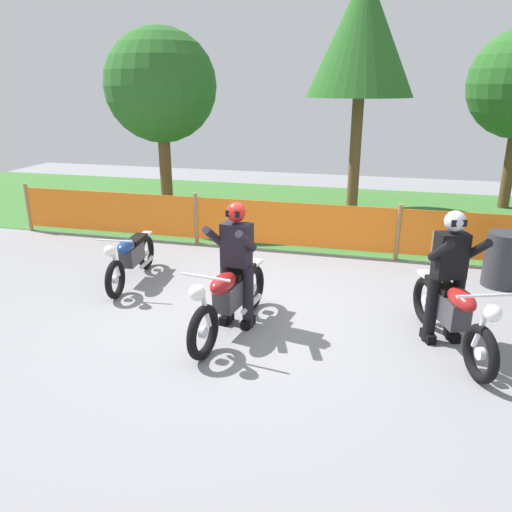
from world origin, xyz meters
The scene contains 12 objects.
ground centered at (0.00, 0.00, -0.01)m, with size 24.00×24.00×0.02m, color gray.
grass_verge centered at (0.00, 6.29, 0.01)m, with size 24.00×6.54×0.01m, color #386B2D.
barrier_fence centered at (0.00, 3.02, 0.54)m, with size 11.85×0.08×1.05m.
tree_leftmost centered at (-3.40, 4.85, 3.04)m, with size 2.52×2.52×4.32m.
tree_near_left centered at (0.88, 6.75, 4.17)m, with size 2.55×2.55×5.62m.
motorcycle_lead centered at (2.57, -0.23, 0.48)m, with size 0.91×1.98×0.98m.
motorcycle_trailing centered at (-0.16, -0.48, 0.49)m, with size 0.68×2.12×1.01m.
motorcycle_third centered at (-2.23, 0.78, 0.44)m, with size 0.56×1.90×0.90m.
rider_lead centered at (2.49, -0.02, 0.95)m, with size 0.67×0.77×1.69m.
rider_trailing centered at (-0.13, -0.25, 0.95)m, with size 0.61×0.73×1.69m.
traffic_cone centered at (-0.57, 0.66, 0.26)m, with size 0.32×0.32×0.53m.
spare_drum centered at (3.58, 2.14, 0.44)m, with size 0.58×0.58×0.88m, color #2D2D33.
Camera 1 is at (1.65, -6.13, 3.09)m, focal length 35.16 mm.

